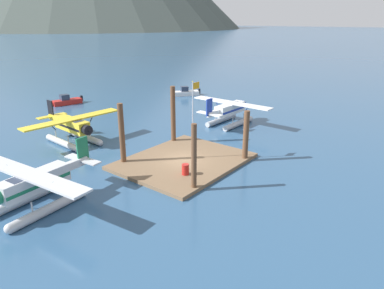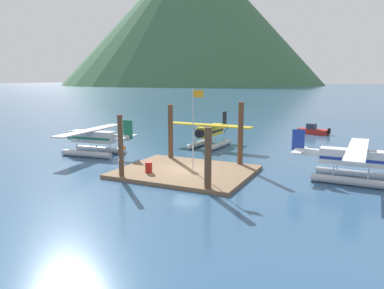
# 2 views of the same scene
# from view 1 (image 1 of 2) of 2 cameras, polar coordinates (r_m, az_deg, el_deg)

# --- Properties ---
(ground_plane) EXTENTS (1200.00, 1200.00, 0.00)m
(ground_plane) POSITION_cam_1_polar(r_m,az_deg,el_deg) (31.18, -1.39, -2.99)
(ground_plane) COLOR #2D5175
(dock_platform) EXTENTS (10.95, 8.89, 0.30)m
(dock_platform) POSITION_cam_1_polar(r_m,az_deg,el_deg) (31.12, -1.40, -2.73)
(dock_platform) COLOR brown
(dock_platform) RESTS_ON ground
(piling_near_left) EXTENTS (0.40, 0.40, 5.19)m
(piling_near_left) POSITION_cam_1_polar(r_m,az_deg,el_deg) (25.24, 0.32, -2.26)
(piling_near_left) COLOR brown
(piling_near_left) RESTS_ON ground
(piling_near_right) EXTENTS (0.50, 0.50, 4.63)m
(piling_near_right) POSITION_cam_1_polar(r_m,az_deg,el_deg) (31.15, 8.77, 1.31)
(piling_near_right) COLOR brown
(piling_near_right) RESTS_ON ground
(piling_far_left) EXTENTS (0.48, 0.48, 5.48)m
(piling_far_left) POSITION_cam_1_polar(r_m,az_deg,el_deg) (30.45, -11.36, 1.55)
(piling_far_left) COLOR brown
(piling_far_left) RESTS_ON ground
(piling_far_right) EXTENTS (0.49, 0.49, 5.88)m
(piling_far_right) POSITION_cam_1_polar(r_m,az_deg,el_deg) (35.29, -3.10, 4.77)
(piling_far_right) COLOR brown
(piling_far_right) RESTS_ON ground
(flagpole) EXTENTS (0.95, 0.10, 6.89)m
(flagpole) POSITION_cam_1_polar(r_m,az_deg,el_deg) (30.26, 0.24, 5.35)
(flagpole) COLOR silver
(flagpole) RESTS_ON dock_platform
(fuel_drum) EXTENTS (0.62, 0.62, 0.88)m
(fuel_drum) POSITION_cam_1_polar(r_m,az_deg,el_deg) (28.00, -1.08, -4.07)
(fuel_drum) COLOR #AD1E19
(fuel_drum) RESTS_ON dock_platform
(mooring_buoy) EXTENTS (0.83, 0.83, 0.83)m
(mooring_buoy) POSITION_cam_1_polar(r_m,az_deg,el_deg) (28.76, -22.87, -5.78)
(mooring_buoy) COLOR orange
(mooring_buoy) RESTS_ON ground
(seaplane_yellow_bow_left) EXTENTS (10.46, 7.98, 3.84)m
(seaplane_yellow_bow_left) POSITION_cam_1_polar(r_m,az_deg,el_deg) (37.68, -18.89, 2.53)
(seaplane_yellow_bow_left) COLOR #B7BABF
(seaplane_yellow_bow_left) RESTS_ON ground
(seaplane_white_stbd_fwd) EXTENTS (7.98, 10.43, 3.84)m
(seaplane_white_stbd_fwd) POSITION_cam_1_polar(r_m,az_deg,el_deg) (42.45, 6.21, 5.36)
(seaplane_white_stbd_fwd) COLOR #B7BABF
(seaplane_white_stbd_fwd) RESTS_ON ground
(seaplane_silver_port_fwd) EXTENTS (7.96, 10.49, 3.84)m
(seaplane_silver_port_fwd) POSITION_cam_1_polar(r_m,az_deg,el_deg) (25.56, -24.23, -6.31)
(seaplane_silver_port_fwd) COLOR #B7BABF
(seaplane_silver_port_fwd) RESTS_ON ground
(boat_red_open_north) EXTENTS (4.82, 2.40, 1.50)m
(boat_red_open_north) POSITION_cam_1_polar(r_m,az_deg,el_deg) (56.01, -19.85, 6.68)
(boat_red_open_north) COLOR #B2231E
(boat_red_open_north) RESTS_ON ground
(boat_white_open_east) EXTENTS (4.24, 3.75, 1.50)m
(boat_white_open_east) POSITION_cam_1_polar(r_m,az_deg,el_deg) (59.15, -1.10, 8.49)
(boat_white_open_east) COLOR silver
(boat_white_open_east) RESTS_ON ground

